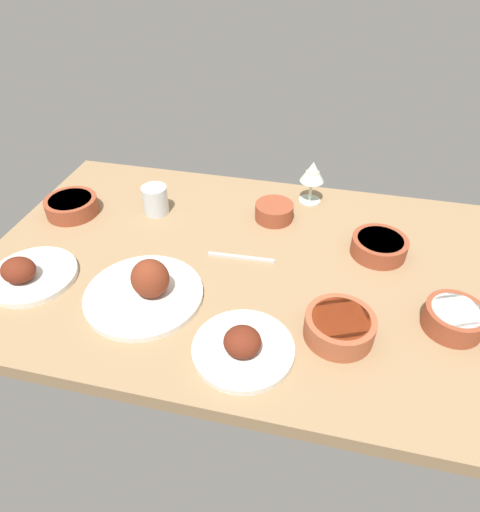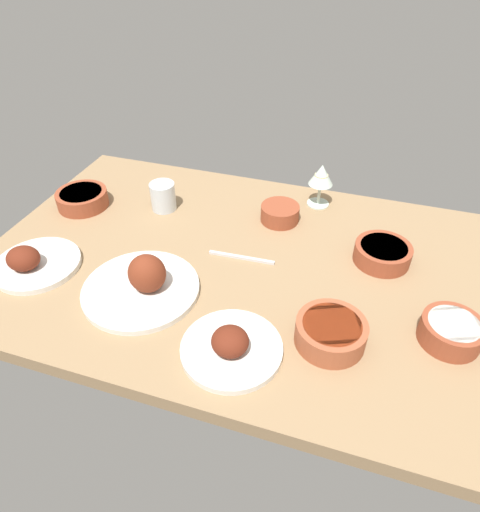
# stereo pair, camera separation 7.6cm
# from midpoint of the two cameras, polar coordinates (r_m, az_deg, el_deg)

# --- Properties ---
(dining_table) EXTENTS (1.40, 0.90, 0.04)m
(dining_table) POSITION_cam_midpoint_polar(r_m,az_deg,el_deg) (1.22, 1.79, -1.51)
(dining_table) COLOR #937551
(dining_table) RESTS_ON ground
(plate_far_side) EXTENTS (0.23, 0.23, 0.08)m
(plate_far_side) POSITION_cam_midpoint_polar(r_m,az_deg,el_deg) (1.28, -23.54, -0.81)
(plate_far_side) COLOR silver
(plate_far_side) RESTS_ON dining_table
(plate_center_main) EXTENTS (0.22, 0.22, 0.07)m
(plate_center_main) POSITION_cam_midpoint_polar(r_m,az_deg,el_deg) (0.97, 1.14, -11.62)
(plate_center_main) COLOR silver
(plate_center_main) RESTS_ON dining_table
(plate_near_viewer) EXTENTS (0.29, 0.29, 0.11)m
(plate_near_viewer) POSITION_cam_midpoint_polar(r_m,az_deg,el_deg) (1.12, -10.42, -3.55)
(plate_near_viewer) COLOR silver
(plate_near_viewer) RESTS_ON dining_table
(bowl_pasta) EXTENTS (0.12, 0.12, 0.05)m
(bowl_pasta) POSITION_cam_midpoint_polar(r_m,az_deg,el_deg) (1.36, 6.77, 5.52)
(bowl_pasta) COLOR brown
(bowl_pasta) RESTS_ON dining_table
(bowl_cream) EXTENTS (0.14, 0.14, 0.06)m
(bowl_cream) POSITION_cam_midpoint_polar(r_m,az_deg,el_deg) (1.11, 27.33, -8.60)
(bowl_cream) COLOR brown
(bowl_cream) RESTS_ON dining_table
(bowl_onions) EXTENTS (0.15, 0.15, 0.05)m
(bowl_onions) POSITION_cam_midpoint_polar(r_m,az_deg,el_deg) (1.26, 19.50, 0.34)
(bowl_onions) COLOR brown
(bowl_onions) RESTS_ON dining_table
(bowl_soup) EXTENTS (0.16, 0.16, 0.05)m
(bowl_soup) POSITION_cam_midpoint_polar(r_m,az_deg,el_deg) (1.49, -18.23, 7.05)
(bowl_soup) COLOR brown
(bowl_soup) RESTS_ON dining_table
(bowl_sauce) EXTENTS (0.16, 0.16, 0.06)m
(bowl_sauce) POSITION_cam_midpoint_polar(r_m,az_deg,el_deg) (1.01, 13.74, -9.52)
(bowl_sauce) COLOR #A35133
(bowl_sauce) RESTS_ON dining_table
(wine_glass) EXTENTS (0.08, 0.08, 0.14)m
(wine_glass) POSITION_cam_midpoint_polar(r_m,az_deg,el_deg) (1.42, 11.94, 9.87)
(wine_glass) COLOR silver
(wine_glass) RESTS_ON dining_table
(water_tumbler) EXTENTS (0.08, 0.08, 0.09)m
(water_tumbler) POSITION_cam_midpoint_polar(r_m,az_deg,el_deg) (1.41, -8.32, 7.56)
(water_tumbler) COLOR silver
(water_tumbler) RESTS_ON dining_table
(fork_loose) EXTENTS (0.18, 0.02, 0.01)m
(fork_loose) POSITION_cam_midpoint_polar(r_m,az_deg,el_deg) (1.21, 1.96, -0.23)
(fork_loose) COLOR silver
(fork_loose) RESTS_ON dining_table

